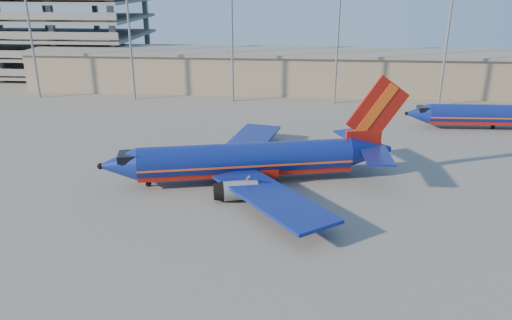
# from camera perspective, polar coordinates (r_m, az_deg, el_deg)

# --- Properties ---
(ground) EXTENTS (220.00, 220.00, 0.00)m
(ground) POSITION_cam_1_polar(r_m,az_deg,el_deg) (56.23, -3.52, -4.31)
(ground) COLOR slate
(ground) RESTS_ON ground
(terminal_building) EXTENTS (122.00, 16.00, 8.50)m
(terminal_building) POSITION_cam_1_polar(r_m,az_deg,el_deg) (110.27, 6.02, 10.18)
(terminal_building) COLOR gray
(terminal_building) RESTS_ON ground
(parking_garage) EXTENTS (62.00, 32.00, 21.40)m
(parking_garage) POSITION_cam_1_polar(r_m,az_deg,el_deg) (143.29, -25.09, 13.75)
(parking_garage) COLOR slate
(parking_garage) RESTS_ON ground
(light_mast_row) EXTENTS (101.60, 1.60, 28.65)m
(light_mast_row) POSITION_cam_1_polar(r_m,az_deg,el_deg) (96.81, 3.34, 16.77)
(light_mast_row) COLOR gray
(light_mast_row) RESTS_ON ground
(aircraft_main) EXTENTS (36.44, 34.65, 12.52)m
(aircraft_main) POSITION_cam_1_polar(r_m,az_deg,el_deg) (59.73, -0.36, 0.01)
(aircraft_main) COLOR navy
(aircraft_main) RESTS_ON ground
(aircraft_second) EXTENTS (30.98, 12.07, 10.49)m
(aircraft_second) POSITION_cam_1_polar(r_m,az_deg,el_deg) (89.89, 26.12, 4.68)
(aircraft_second) COLOR navy
(aircraft_second) RESTS_ON ground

